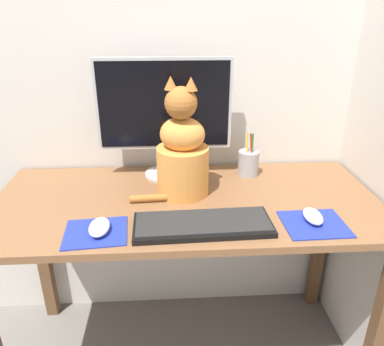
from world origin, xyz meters
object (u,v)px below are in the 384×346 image
(computer_mouse_right, at_px, (313,216))
(computer_mouse_left, at_px, (99,227))
(keyboard, at_px, (203,224))
(pen_cup, at_px, (248,163))
(cat, at_px, (182,153))
(monitor, at_px, (164,112))

(computer_mouse_right, bearing_deg, computer_mouse_left, -178.00)
(keyboard, xyz_separation_m, pen_cup, (0.22, 0.39, 0.04))
(computer_mouse_left, bearing_deg, cat, 44.08)
(computer_mouse_right, relative_size, pen_cup, 0.55)
(computer_mouse_left, relative_size, pen_cup, 0.58)
(cat, bearing_deg, pen_cup, 45.65)
(computer_mouse_left, height_order, computer_mouse_right, same)
(monitor, bearing_deg, computer_mouse_left, -115.75)
(keyboard, distance_m, pen_cup, 0.45)
(monitor, relative_size, computer_mouse_left, 4.87)
(cat, bearing_deg, keyboard, -60.49)
(monitor, distance_m, pen_cup, 0.39)
(keyboard, bearing_deg, computer_mouse_left, -179.79)
(computer_mouse_left, height_order, cat, cat)
(computer_mouse_left, bearing_deg, monitor, 64.25)
(monitor, xyz_separation_m, computer_mouse_right, (0.47, -0.39, -0.24))
(keyboard, distance_m, cat, 0.29)
(monitor, bearing_deg, computer_mouse_right, -40.06)
(computer_mouse_left, distance_m, pen_cup, 0.67)
(computer_mouse_right, distance_m, pen_cup, 0.40)
(computer_mouse_left, xyz_separation_m, computer_mouse_right, (0.66, 0.02, 0.00))
(computer_mouse_right, bearing_deg, cat, 150.51)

